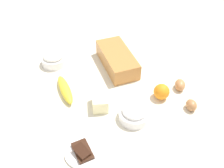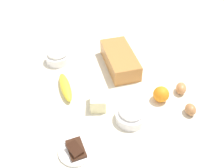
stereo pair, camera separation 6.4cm
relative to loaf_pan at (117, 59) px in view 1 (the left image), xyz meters
The scene contains 10 objects.
ground_plane 0.19m from the loaf_pan, 23.03° to the right, with size 2.40×2.40×0.02m, color silver.
loaf_pan is the anchor object (origin of this frame).
flour_bowl 0.32m from the loaf_pan, 108.11° to the right, with size 0.12×0.12×0.07m.
sugar_bowl 0.35m from the loaf_pan, ahead, with size 0.13×0.13×0.06m.
banana 0.30m from the loaf_pan, 65.40° to the right, with size 0.19×0.04×0.04m, color yellow.
orange_fruit 0.29m from the loaf_pan, 24.98° to the left, with size 0.07×0.07×0.07m, color orange.
butter_block 0.29m from the loaf_pan, 30.20° to the right, with size 0.09×0.06×0.06m, color #F4EDB2.
egg_near_butter 0.33m from the loaf_pan, 44.19° to the left, with size 0.05×0.05×0.06m, color #B97D4C.
egg_beside_bowl 0.42m from the loaf_pan, 31.23° to the left, with size 0.04×0.04×0.06m, color #A97245.
chocolate_plate 0.53m from the loaf_pan, 29.42° to the right, with size 0.13×0.13×0.03m.
Camera 1 is at (0.83, -0.22, 0.82)m, focal length 42.35 mm.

